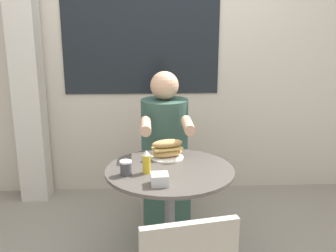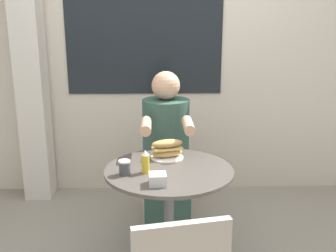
# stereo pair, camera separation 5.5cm
# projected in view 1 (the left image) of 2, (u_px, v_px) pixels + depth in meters

# --- Properties ---
(storefront_wall) EXTENTS (8.00, 0.09, 2.80)m
(storefront_wall) POSITION_uv_depth(u_px,v_px,m) (161.00, 36.00, 3.39)
(storefront_wall) COLOR beige
(storefront_wall) RESTS_ON ground_plane
(lattice_pillar) EXTENTS (0.23, 0.23, 2.40)m
(lattice_pillar) POSITION_uv_depth(u_px,v_px,m) (26.00, 62.00, 3.22)
(lattice_pillar) COLOR beige
(lattice_pillar) RESTS_ON ground_plane
(cafe_table) EXTENTS (0.74, 0.74, 0.70)m
(cafe_table) POSITION_uv_depth(u_px,v_px,m) (170.00, 198.00, 2.31)
(cafe_table) COLOR #47423D
(cafe_table) RESTS_ON ground_plane
(diner_chair) EXTENTS (0.38, 0.38, 0.87)m
(diner_chair) POSITION_uv_depth(u_px,v_px,m) (163.00, 149.00, 3.17)
(diner_chair) COLOR #ADA393
(diner_chair) RESTS_ON ground_plane
(seated_diner) EXTENTS (0.34, 0.60, 1.19)m
(seated_diner) POSITION_uv_depth(u_px,v_px,m) (165.00, 165.00, 2.84)
(seated_diner) COLOR #2D4C42
(seated_diner) RESTS_ON ground_plane
(sandwich_on_plate) EXTENTS (0.21, 0.20, 0.12)m
(sandwich_on_plate) POSITION_uv_depth(u_px,v_px,m) (167.00, 150.00, 2.42)
(sandwich_on_plate) COLOR white
(sandwich_on_plate) RESTS_ON cafe_table
(drink_cup) EXTENTS (0.07, 0.07, 0.08)m
(drink_cup) POSITION_uv_depth(u_px,v_px,m) (126.00, 168.00, 2.16)
(drink_cup) COLOR #424247
(drink_cup) RESTS_ON cafe_table
(napkin_box) EXTENTS (0.09, 0.09, 0.06)m
(napkin_box) POSITION_uv_depth(u_px,v_px,m) (160.00, 179.00, 2.03)
(napkin_box) COLOR silver
(napkin_box) RESTS_ON cafe_table
(condiment_bottle) EXTENTS (0.04, 0.04, 0.13)m
(condiment_bottle) POSITION_uv_depth(u_px,v_px,m) (147.00, 162.00, 2.18)
(condiment_bottle) COLOR gold
(condiment_bottle) RESTS_ON cafe_table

